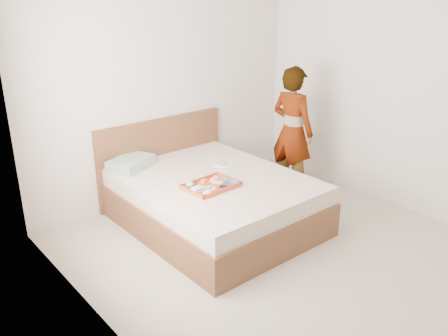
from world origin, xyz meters
TOP-DOWN VIEW (x-y plane):
  - ground at (0.00, 0.00)m, footprint 3.50×4.00m
  - wall_back at (0.00, 2.00)m, footprint 3.50×0.01m
  - wall_left at (-1.75, 0.00)m, footprint 0.01×4.00m
  - wall_right at (1.75, 0.00)m, footprint 0.01×4.00m
  - bed at (-0.14, 1.00)m, footprint 1.65×2.00m
  - headboard at (-0.14, 1.97)m, footprint 1.65×0.06m
  - pillow at (-0.65, 1.78)m, footprint 0.56×0.48m
  - tray at (-0.33, 0.82)m, footprint 0.51×0.39m
  - prawn_plate at (-0.18, 0.88)m, footprint 0.18×0.18m
  - navy_bowl_big at (-0.17, 0.71)m, footprint 0.15×0.15m
  - sauce_dish at (-0.28, 0.69)m, footprint 0.08×0.08m
  - meat_plate at (-0.38, 0.78)m, footprint 0.13×0.13m
  - bread_plate at (-0.32, 0.93)m, footprint 0.13×0.13m
  - salad_bowl at (-0.50, 0.92)m, footprint 0.11×0.11m
  - plastic_tub at (-0.50, 0.79)m, footprint 0.11×0.09m
  - cheese_round at (-0.48, 0.69)m, footprint 0.08×0.08m
  - dinner_plate at (0.17, 1.24)m, footprint 0.27×0.27m
  - person at (1.11, 1.08)m, footprint 0.41×0.59m

SIDE VIEW (x-z plane):
  - ground at x=0.00m, z-range -0.01..0.01m
  - bed at x=-0.14m, z-range 0.00..0.53m
  - headboard at x=-0.14m, z-range 0.00..0.95m
  - dinner_plate at x=0.17m, z-range 0.53..0.54m
  - meat_plate at x=-0.38m, z-range 0.54..0.55m
  - bread_plate at x=-0.32m, z-range 0.54..0.55m
  - prawn_plate at x=-0.18m, z-range 0.54..0.55m
  - tray at x=-0.33m, z-range 0.53..0.58m
  - cheese_round at x=-0.48m, z-range 0.54..0.57m
  - sauce_dish at x=-0.28m, z-range 0.54..0.57m
  - salad_bowl at x=-0.50m, z-range 0.54..0.58m
  - navy_bowl_big at x=-0.17m, z-range 0.54..0.58m
  - plastic_tub at x=-0.50m, z-range 0.54..0.59m
  - pillow at x=-0.65m, z-range 0.53..0.64m
  - person at x=1.11m, z-range 0.00..1.53m
  - wall_back at x=0.00m, z-range 0.00..2.60m
  - wall_left at x=-1.75m, z-range 0.00..2.60m
  - wall_right at x=1.75m, z-range 0.00..2.60m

